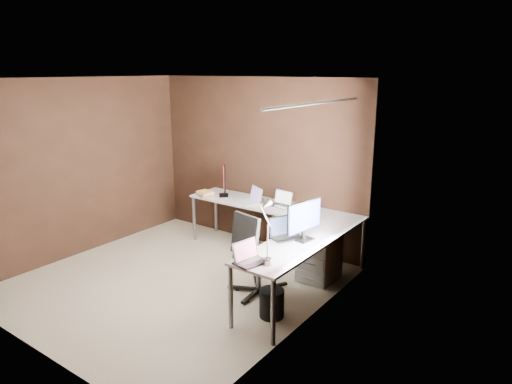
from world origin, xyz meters
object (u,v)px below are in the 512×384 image
Objects in this scene: laptop_white at (253,199)px; laptop_silver at (281,202)px; monitor_right at (304,218)px; laptop_black_big at (285,233)px; monitor_left at (225,180)px; desk_lamp at (266,222)px; book_stack at (205,194)px; drawer_pedestal at (319,257)px; laptop_black_small at (249,258)px; office_chair at (256,270)px; wastebasket at (272,303)px.

laptop_white reaches higher than laptop_silver.
laptop_silver is (-0.93, 0.98, -0.21)m from monitor_right.
monitor_left is at bearing 85.59° from laptop_black_big.
laptop_black_big is at bearing 20.07° from monitor_left.
book_stack is at bearing 131.28° from desk_lamp.
laptop_black_small reaches higher than drawer_pedestal.
monitor_right is 0.89m from laptop_black_small.
laptop_black_small is at bearing -91.97° from drawer_pedestal.
laptop_white is at bearing 66.75° from monitor_right.
wastebasket is at bearing -25.10° from office_chair.
drawer_pedestal is at bearing -4.19° from book_stack.
monitor_left reaches higher than laptop_black_big.
monitor_left is at bearing 73.83° from monitor_right.
book_stack is 2.60m from desk_lamp.
laptop_silver is 1.08× the size of book_stack.
monitor_left is 0.42× the size of office_chair.
laptop_black_big is 1.38× the size of wastebasket.
wastebasket is (1.85, -1.47, -0.82)m from monitor_left.
desk_lamp is (1.89, -1.66, 0.16)m from monitor_left.
laptop_white is (-1.36, 0.88, -0.21)m from monitor_right.
laptop_silver is (0.43, 0.11, -0.00)m from laptop_white.
laptop_black_small is 1.13× the size of book_stack.
desk_lamp is at bearing 8.71° from monitor_left.
laptop_silver is at bearing 121.09° from office_chair.
laptop_silver is 1.24m from book_stack.
book_stack is at bearing -88.65° from monitor_left.
desk_lamp reaches higher than book_stack.
laptop_black_small is at bearing -148.36° from desk_lamp.
desk_lamp is 2.10× the size of wastebasket.
laptop_black_big is at bearing -10.37° from laptop_white.
drawer_pedestal is 1.04m from laptop_silver.
book_stack is 0.48× the size of desk_lamp.
monitor_right is at bearing 1.14° from laptop_black_small.
laptop_silver is 1.86m from wastebasket.
desk_lamp is at bearing -35.21° from office_chair.
laptop_black_small is at bearing -179.84° from monitor_right.
monitor_right is 1.37× the size of laptop_white.
laptop_black_big is 0.58m from office_chair.
monitor_left is at bearing -170.64° from laptop_silver.
laptop_black_big reaches higher than laptop_black_small.
desk_lamp is at bearing -138.16° from laptop_black_big.
drawer_pedestal is at bearing 13.61° from laptop_black_big.
laptop_black_big reaches higher than wastebasket.
desk_lamp reaches higher than laptop_white.
book_stack is (-2.00, 1.59, -0.01)m from laptop_black_small.
laptop_silver is 0.52× the size of desk_lamp.
office_chair reaches higher than wastebasket.
laptop_silver is at bearing 103.78° from desk_lamp.
monitor_right is 1.29× the size of laptop_black_big.
drawer_pedestal is at bearing 8.66° from laptop_black_small.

